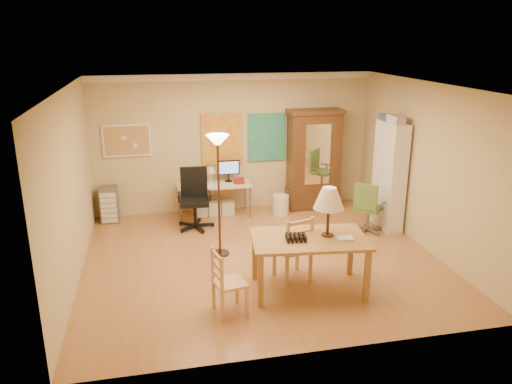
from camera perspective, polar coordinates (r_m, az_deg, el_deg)
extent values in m
plane|color=#A06C38|center=(8.00, 0.63, -7.62)|extent=(5.50, 5.50, 0.00)
cube|color=white|center=(9.69, -2.57, 13.03)|extent=(5.50, 0.08, 0.12)
cube|color=tan|center=(9.73, -14.54, 5.72)|extent=(0.90, 0.04, 0.62)
cube|color=yellow|center=(9.82, -3.93, 6.06)|extent=(0.80, 0.04, 1.00)
cube|color=teal|center=(9.99, 1.21, 6.28)|extent=(0.75, 0.04, 0.95)
cube|color=olive|center=(6.82, 6.11, -5.37)|extent=(1.65, 1.10, 0.04)
cube|color=olive|center=(6.54, 0.53, -10.13)|extent=(0.08, 0.08, 0.74)
cube|color=olive|center=(6.82, 12.57, -9.35)|extent=(0.08, 0.08, 0.74)
cube|color=olive|center=(7.24, -0.14, -7.24)|extent=(0.08, 0.08, 0.74)
cube|color=olive|center=(7.50, 10.74, -6.67)|extent=(0.08, 0.08, 0.74)
cylinder|color=black|center=(6.91, 8.15, -4.86)|extent=(0.17, 0.17, 0.02)
cylinder|color=black|center=(6.84, 8.22, -3.33)|extent=(0.04, 0.04, 0.42)
cone|color=beige|center=(6.73, 8.34, -0.69)|extent=(0.42, 0.42, 0.29)
cube|color=silver|center=(6.83, 10.16, -5.22)|extent=(0.22, 0.18, 0.03)
cube|color=black|center=(6.70, 4.59, -5.20)|extent=(0.31, 0.26, 0.08)
cube|color=tan|center=(7.24, 4.19, -6.46)|extent=(0.55, 0.53, 0.04)
cube|color=tan|center=(7.58, 4.71, -7.34)|extent=(0.05, 0.05, 0.44)
cube|color=tan|center=(7.40, 2.10, -7.93)|extent=(0.05, 0.05, 0.44)
cube|color=tan|center=(7.30, 6.24, -8.42)|extent=(0.05, 0.05, 0.44)
cube|color=tan|center=(7.11, 3.55, -9.07)|extent=(0.05, 0.05, 0.44)
cube|color=tan|center=(7.09, 6.37, -4.79)|extent=(0.05, 0.05, 0.51)
cube|color=tan|center=(6.90, 3.63, -5.37)|extent=(0.05, 0.05, 0.51)
cube|color=tan|center=(6.98, 5.03, -4.69)|extent=(0.39, 0.13, 0.05)
cube|color=tan|center=(6.42, -3.03, -10.32)|extent=(0.45, 0.46, 0.04)
cube|color=tan|center=(6.43, -1.06, -12.39)|extent=(0.04, 0.04, 0.39)
cube|color=tan|center=(6.71, -2.19, -11.04)|extent=(0.04, 0.04, 0.39)
cube|color=tan|center=(6.33, -3.86, -12.95)|extent=(0.04, 0.04, 0.39)
cube|color=tan|center=(6.62, -4.87, -11.54)|extent=(0.04, 0.04, 0.39)
cube|color=tan|center=(6.12, -3.94, -9.41)|extent=(0.04, 0.04, 0.45)
cube|color=tan|center=(6.42, -4.97, -8.12)|extent=(0.04, 0.04, 0.45)
cube|color=tan|center=(6.25, -4.48, -8.38)|extent=(0.09, 0.34, 0.05)
cylinder|color=#3F2419|center=(8.17, -4.11, -6.99)|extent=(0.29, 0.29, 0.03)
cylinder|color=#3F2419|center=(7.83, -4.26, -0.80)|extent=(0.04, 0.04, 1.85)
cone|color=#FFE0A5|center=(7.59, -4.42, 5.99)|extent=(0.36, 0.36, 0.15)
cube|color=beige|center=(9.66, -4.84, 0.82)|extent=(1.41, 0.62, 0.03)
cylinder|color=slate|center=(9.45, -8.57, -1.75)|extent=(0.03, 0.03, 0.62)
cylinder|color=slate|center=(9.61, -0.67, -1.23)|extent=(0.03, 0.03, 0.62)
cylinder|color=slate|center=(9.95, -8.77, -0.76)|extent=(0.03, 0.03, 0.62)
cylinder|color=slate|center=(10.10, -1.26, -0.28)|extent=(0.03, 0.03, 0.62)
cube|color=black|center=(9.57, -7.17, 0.72)|extent=(0.28, 0.19, 0.01)
cube|color=black|center=(9.68, -7.26, 1.49)|extent=(0.28, 0.05, 0.18)
cube|color=black|center=(9.75, -3.18, 2.82)|extent=(0.44, 0.04, 0.28)
cone|color=beige|center=(9.66, -5.21, 2.53)|extent=(0.18, 0.18, 0.11)
cube|color=silver|center=(9.51, -5.53, 0.64)|extent=(0.22, 0.28, 0.01)
cube|color=maroon|center=(9.67, -1.96, 1.30)|extent=(0.19, 0.14, 0.11)
cube|color=white|center=(9.83, -6.33, -1.99)|extent=(0.25, 0.21, 0.26)
cube|color=white|center=(9.86, -4.80, -1.88)|extent=(0.25, 0.21, 0.26)
cube|color=silver|center=(9.89, -3.28, -1.78)|extent=(0.25, 0.21, 0.26)
cylinder|color=black|center=(9.17, -6.97, -2.57)|extent=(0.06, 0.06, 0.43)
cube|color=black|center=(9.09, -7.03, -1.13)|extent=(0.55, 0.53, 0.07)
cube|color=black|center=(9.22, -7.11, 1.22)|extent=(0.49, 0.09, 0.55)
cube|color=black|center=(9.05, -8.81, -0.30)|extent=(0.07, 0.32, 0.03)
cube|color=black|center=(9.05, -5.31, -0.17)|extent=(0.07, 0.32, 0.03)
cylinder|color=slate|center=(9.21, 12.66, -3.07)|extent=(0.05, 0.05, 0.36)
cube|color=#416C30|center=(9.14, 12.74, -1.85)|extent=(0.60, 0.60, 0.06)
cube|color=#416C30|center=(8.88, 12.43, -0.57)|extent=(0.33, 0.32, 0.47)
cube|color=slate|center=(9.03, 14.19, -1.35)|extent=(0.21, 0.22, 0.03)
cube|color=slate|center=(9.18, 11.42, -0.86)|extent=(0.21, 0.22, 0.03)
cube|color=slate|center=(9.85, -16.41, -1.36)|extent=(0.33, 0.38, 0.66)
cube|color=silver|center=(9.66, -16.48, -1.73)|extent=(0.28, 0.02, 0.57)
cube|color=#3E2611|center=(10.13, 6.61, 3.54)|extent=(1.02, 0.46, 1.94)
cube|color=#3E2611|center=(10.34, 6.46, -0.59)|extent=(1.05, 0.50, 0.39)
cube|color=white|center=(9.87, 7.08, 4.25)|extent=(0.51, 0.01, 1.20)
cube|color=#3E2611|center=(9.93, 6.81, 9.12)|extent=(1.09, 0.52, 0.07)
cube|color=white|center=(9.28, 14.99, 1.77)|extent=(0.29, 0.78, 1.95)
cube|color=#993333|center=(9.29, 14.93, -1.49)|extent=(0.18, 0.39, 0.23)
cube|color=#334C99|center=(9.29, 14.55, 5.90)|extent=(0.18, 0.27, 0.19)
cylinder|color=silver|center=(9.83, 2.84, -1.48)|extent=(0.32, 0.32, 0.40)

